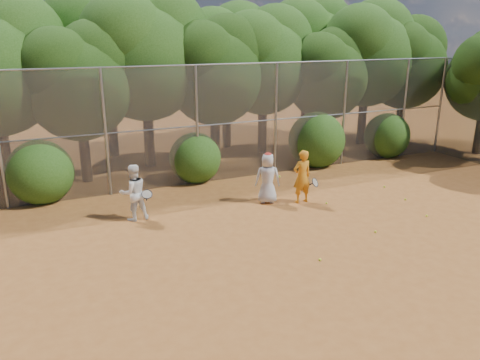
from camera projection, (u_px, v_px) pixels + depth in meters
name	position (u px, v px, depth m)	size (l,w,h in m)	color
ground	(319.00, 245.00, 11.47)	(80.00, 80.00, 0.00)	#945321
fence_back	(221.00, 122.00, 16.02)	(20.05, 0.09, 4.03)	gray
tree_2	(79.00, 77.00, 15.45)	(3.99, 3.47, 5.47)	black
tree_3	(145.00, 50.00, 17.07)	(4.89, 4.26, 6.70)	black
tree_4	(215.00, 67.00, 17.71)	(4.19, 3.64, 5.73)	black
tree_5	(264.00, 57.00, 19.31)	(4.51, 3.92, 6.17)	black
tree_6	(328.00, 71.00, 19.59)	(3.86, 3.36, 5.29)	black
tree_7	(368.00, 49.00, 20.86)	(4.77, 4.14, 6.53)	black
tree_8	(406.00, 60.00, 21.52)	(4.25, 3.70, 5.82)	black
tree_10	(107.00, 42.00, 18.52)	(5.15, 4.48, 7.06)	black
tree_11	(227.00, 53.00, 20.27)	(4.64, 4.03, 6.35)	black
tree_12	(308.00, 43.00, 22.46)	(5.02, 4.37, 6.88)	black
bush_0	(40.00, 169.00, 14.28)	(2.00, 2.00, 2.00)	#234A12
bush_1	(195.00, 156.00, 16.28)	(1.80, 1.80, 1.80)	#234A12
bush_2	(317.00, 137.00, 18.18)	(2.20, 2.20, 2.20)	#234A12
bush_3	(387.00, 134.00, 19.60)	(1.90, 1.90, 1.90)	#234A12
player_yellow	(302.00, 177.00, 14.16)	(0.82, 0.55, 1.65)	orange
player_teen	(268.00, 178.00, 14.16)	(0.89, 0.76, 1.58)	silver
player_white	(134.00, 193.00, 12.84)	(0.89, 0.78, 1.59)	white
ball_0	(327.00, 203.00, 14.23)	(0.07, 0.07, 0.07)	#D0E129
ball_1	(405.00, 199.00, 14.55)	(0.07, 0.07, 0.07)	#D0E129
ball_2	(375.00, 232.00, 12.18)	(0.07, 0.07, 0.07)	#D0E129
ball_3	(427.00, 216.00, 13.24)	(0.07, 0.07, 0.07)	#D0E129
ball_4	(320.00, 260.00, 10.67)	(0.07, 0.07, 0.07)	#D0E129
ball_5	(384.00, 187.00, 15.75)	(0.07, 0.07, 0.07)	#D0E129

